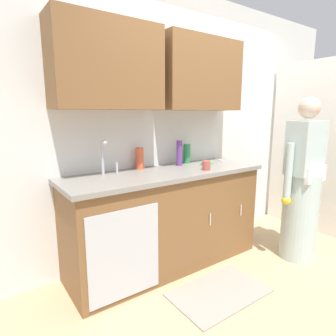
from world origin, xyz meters
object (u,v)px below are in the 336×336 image
Objects in this scene: bottle_water_short at (179,153)px; bottle_cleaner_spray at (187,154)px; person_at_sink at (302,193)px; sponge at (207,164)px; sink at (115,180)px; cup_by_sink at (206,165)px; bottle_soap at (140,158)px; knife_on_counter at (217,159)px.

bottle_water_short is 1.26× the size of bottle_cleaner_spray.
sponge is at bearing 134.62° from person_at_sink.
sink is 5.66× the size of cup_by_sink.
bottle_soap reaches higher than cup_by_sink.
sponge is at bearing -31.07° from bottle_water_short.
sponge is at bearing 45.66° from cup_by_sink.
cup_by_sink is (0.49, -0.41, -0.06)m from bottle_soap.
bottle_water_short is at bearing -10.09° from bottle_soap.
bottle_soap is 1.86× the size of sponge.
bottle_water_short reaches higher than sponge.
knife_on_counter is (0.61, 0.06, -0.13)m from bottle_water_short.
sponge is (0.09, -0.22, -0.09)m from bottle_cleaner_spray.
bottle_water_short is at bearing -155.49° from bottle_cleaner_spray.
sink is at bearing 158.16° from person_at_sink.
sponge is at bearing -67.75° from bottle_cleaner_spray.
bottle_water_short is 1.07× the size of knife_on_counter.
person_at_sink is 7.92× the size of bottle_soap.
sink is 2.08× the size of knife_on_counter.
bottle_cleaner_spray is 0.25m from sponge.
knife_on_counter is (0.54, 0.40, -0.04)m from cup_by_sink.
bottle_water_short is at bearing 148.93° from sponge.
bottle_cleaner_spray is at bearing 24.51° from bottle_water_short.
cup_by_sink is (0.07, -0.34, -0.08)m from bottle_water_short.
bottle_soap is 2.32× the size of cup_by_sink.
knife_on_counter is (1.03, -0.02, -0.10)m from bottle_soap.
sink is at bearing -167.28° from bottle_cleaner_spray.
bottle_cleaner_spray reaches higher than sponge.
knife_on_counter is at bearing 8.22° from sink.
bottle_cleaner_spray is 0.42m from cup_by_sink.
knife_on_counter is (0.45, -0.01, -0.10)m from bottle_cleaner_spray.
bottle_water_short is 0.43m from bottle_soap.
sponge is (0.18, 0.19, -0.03)m from cup_by_sink.
sink reaches higher than sponge.
knife_on_counter is at bearing 5.63° from bottle_water_short.
person_at_sink is 1.29m from bottle_water_short.
sink is at bearing 167.23° from cup_by_sink.
bottle_water_short is 0.62m from knife_on_counter.
person_at_sink reaches higher than sink.
cup_by_sink is at bearing -12.77° from sink.
bottle_water_short reaches higher than knife_on_counter.
cup_by_sink is at bearing 150.03° from person_at_sink.
sponge is at bearing -0.45° from sink.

